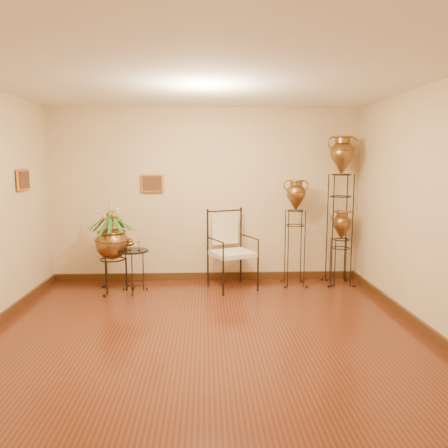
{
  "coord_description": "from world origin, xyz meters",
  "views": [
    {
      "loc": [
        -0.0,
        -4.58,
        1.93
      ],
      "look_at": [
        0.25,
        1.3,
        1.1
      ],
      "focal_mm": 35.0,
      "sensor_mm": 36.0,
      "label": 1
    }
  ],
  "objects_px": {
    "amphora_mid": "(295,232)",
    "side_table": "(134,270)",
    "armchair": "(233,250)",
    "amphora_tall": "(340,209)",
    "planter_urn": "(112,239)"
  },
  "relations": [
    {
      "from": "amphora_mid",
      "to": "side_table",
      "type": "distance_m",
      "value": 2.55
    },
    {
      "from": "armchair",
      "to": "side_table",
      "type": "relative_size",
      "value": 1.49
    },
    {
      "from": "amphora_tall",
      "to": "side_table",
      "type": "distance_m",
      "value": 3.32
    },
    {
      "from": "side_table",
      "to": "amphora_tall",
      "type": "bearing_deg",
      "value": 5.66
    },
    {
      "from": "planter_urn",
      "to": "side_table",
      "type": "xyz_separation_m",
      "value": [
        0.32,
        -0.05,
        -0.47
      ]
    },
    {
      "from": "amphora_tall",
      "to": "side_table",
      "type": "xyz_separation_m",
      "value": [
        -3.19,
        -0.32,
        -0.87
      ]
    },
    {
      "from": "amphora_tall",
      "to": "armchair",
      "type": "bearing_deg",
      "value": -172.96
    },
    {
      "from": "amphora_mid",
      "to": "planter_urn",
      "type": "relative_size",
      "value": 1.18
    },
    {
      "from": "planter_urn",
      "to": "armchair",
      "type": "distance_m",
      "value": 1.82
    },
    {
      "from": "planter_urn",
      "to": "armchair",
      "type": "height_order",
      "value": "planter_urn"
    },
    {
      "from": "amphora_mid",
      "to": "planter_urn",
      "type": "bearing_deg",
      "value": -175.33
    },
    {
      "from": "amphora_mid",
      "to": "planter_urn",
      "type": "xyz_separation_m",
      "value": [
        -2.8,
        -0.23,
        -0.05
      ]
    },
    {
      "from": "planter_urn",
      "to": "amphora_tall",
      "type": "bearing_deg",
      "value": 4.33
    },
    {
      "from": "side_table",
      "to": "amphora_mid",
      "type": "bearing_deg",
      "value": 6.42
    },
    {
      "from": "side_table",
      "to": "planter_urn",
      "type": "bearing_deg",
      "value": 170.99
    }
  ]
}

